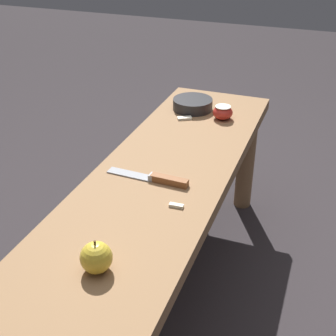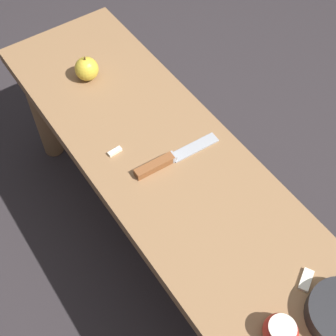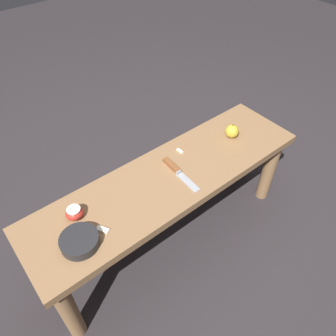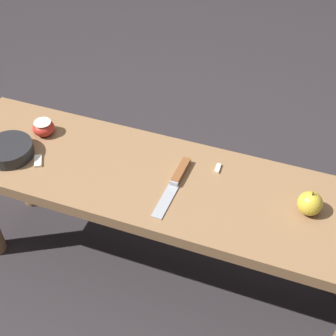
{
  "view_description": "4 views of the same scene",
  "coord_description": "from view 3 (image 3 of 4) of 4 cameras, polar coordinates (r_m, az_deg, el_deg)",
  "views": [
    {
      "loc": [
        -1.07,
        -0.42,
        1.15
      ],
      "look_at": [
        -0.01,
        -0.02,
        0.5
      ],
      "focal_mm": 50.0,
      "sensor_mm": 36.0,
      "label": 1
    },
    {
      "loc": [
        0.53,
        -0.4,
        1.43
      ],
      "look_at": [
        -0.01,
        -0.02,
        0.5
      ],
      "focal_mm": 50.0,
      "sensor_mm": 36.0,
      "label": 2
    },
    {
      "loc": [
        0.65,
        0.79,
        1.54
      ],
      "look_at": [
        -0.01,
        -0.02,
        0.5
      ],
      "focal_mm": 35.0,
      "sensor_mm": 36.0,
      "label": 3
    },
    {
      "loc": [
        -0.35,
        0.91,
        1.47
      ],
      "look_at": [
        -0.01,
        -0.02,
        0.5
      ],
      "focal_mm": 50.0,
      "sensor_mm": 36.0,
      "label": 4
    }
  ],
  "objects": [
    {
      "name": "ground_plane",
      "position": [
        1.85,
        0.21,
        -11.61
      ],
      "size": [
        8.0,
        8.0,
        0.0
      ],
      "primitive_type": "plane",
      "color": "#2D282B"
    },
    {
      "name": "wooden_bench",
      "position": [
        1.55,
        0.25,
        -3.76
      ],
      "size": [
        1.38,
        0.38,
        0.47
      ],
      "color": "olive",
      "rests_on": "ground_plane"
    },
    {
      "name": "knife",
      "position": [
        1.5,
        1.36,
        -0.28
      ],
      "size": [
        0.04,
        0.24,
        0.02
      ],
      "rotation": [
        0.0,
        0.0,
        1.53
      ],
      "color": "#9EA0A5",
      "rests_on": "wooden_bench"
    },
    {
      "name": "apple_whole",
      "position": [
        1.7,
        11.09,
        6.33
      ],
      "size": [
        0.07,
        0.07,
        0.08
      ],
      "color": "gold",
      "rests_on": "wooden_bench"
    },
    {
      "name": "apple_cut",
      "position": [
        1.37,
        -15.97,
        -7.5
      ],
      "size": [
        0.07,
        0.07,
        0.05
      ],
      "color": "red",
      "rests_on": "wooden_bench"
    },
    {
      "name": "apple_slice_near_knife",
      "position": [
        1.6,
        2.1,
        2.99
      ],
      "size": [
        0.02,
        0.04,
        0.01
      ],
      "color": "white",
      "rests_on": "wooden_bench"
    },
    {
      "name": "apple_slice_center",
      "position": [
        1.32,
        -11.3,
        -10.47
      ],
      "size": [
        0.04,
        0.06,
        0.01
      ],
      "color": "white",
      "rests_on": "wooden_bench"
    },
    {
      "name": "bowl",
      "position": [
        1.29,
        -15.15,
        -12.2
      ],
      "size": [
        0.15,
        0.15,
        0.04
      ],
      "color": "#232326",
      "rests_on": "wooden_bench"
    }
  ]
}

